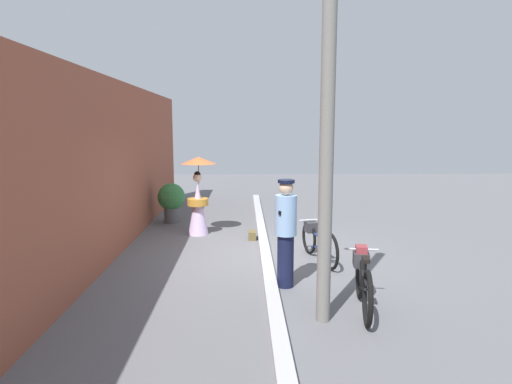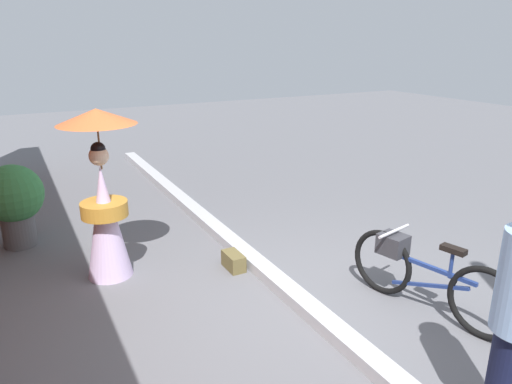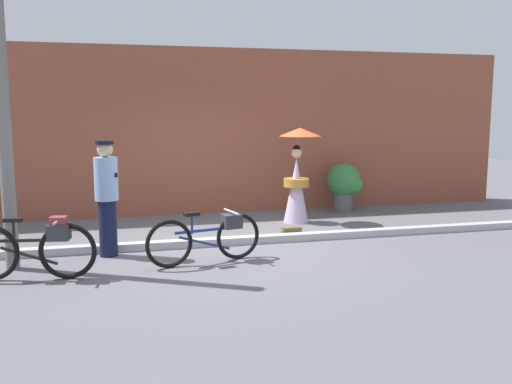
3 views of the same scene
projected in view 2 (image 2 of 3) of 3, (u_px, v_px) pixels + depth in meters
ground_plane at (311, 316)px, 4.46m from camera, size 30.00×30.00×0.00m
sidewalk_curb at (311, 310)px, 4.45m from camera, size 14.00×0.20×0.12m
bicycle_far_side at (423, 273)px, 4.45m from camera, size 1.68×0.55×0.75m
person_with_parasol at (103, 195)px, 4.97m from camera, size 0.81×0.81×1.82m
potted_plant_by_door at (15, 199)px, 5.83m from camera, size 0.73×0.72×1.04m
backpack_on_pavement at (234, 261)px, 5.35m from camera, size 0.32×0.17×0.19m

